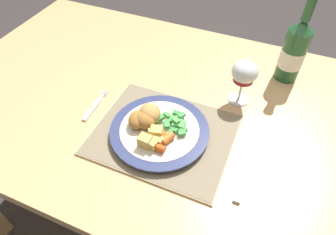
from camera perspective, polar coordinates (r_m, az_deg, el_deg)
The scene contains 12 objects.
ground_plane at distance 1.51m, azimuth 0.68°, elevation -17.87°, with size 6.00×6.00×0.00m, color #383333.
dining_table at distance 0.96m, azimuth 1.03°, elevation -1.00°, with size 1.48×0.86×0.74m.
placemat at distance 0.81m, azimuth -0.83°, elevation -3.19°, with size 0.37×0.30×0.01m.
dinner_plate at distance 0.80m, azimuth -1.62°, elevation -2.59°, with size 0.26×0.26×0.02m.
breaded_croquettes at distance 0.80m, azimuth -4.45°, elevation 0.02°, with size 0.09×0.11×0.05m.
green_beans_pile at distance 0.80m, azimuth 1.25°, elevation -1.06°, with size 0.09×0.09×0.02m.
glazed_carrots at distance 0.76m, azimuth -1.16°, elevation -4.18°, with size 0.06×0.07×0.02m.
fork at distance 0.91m, azimuth -13.90°, elevation 1.96°, with size 0.02×0.13×0.01m.
table_knife at distance 0.76m, azimuth 14.32°, elevation -10.54°, with size 0.02×0.19×0.01m.
wine_glass at distance 0.87m, azimuth 14.34°, elevation 8.07°, with size 0.07×0.07×0.14m.
bottle at distance 1.01m, azimuth 22.86°, elevation 11.59°, with size 0.07×0.07×0.28m.
roast_potatoes at distance 0.76m, azimuth -2.97°, elevation -4.00°, with size 0.06×0.07×0.03m.
Camera 1 is at (0.23, -0.60, 1.37)m, focal length 32.00 mm.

